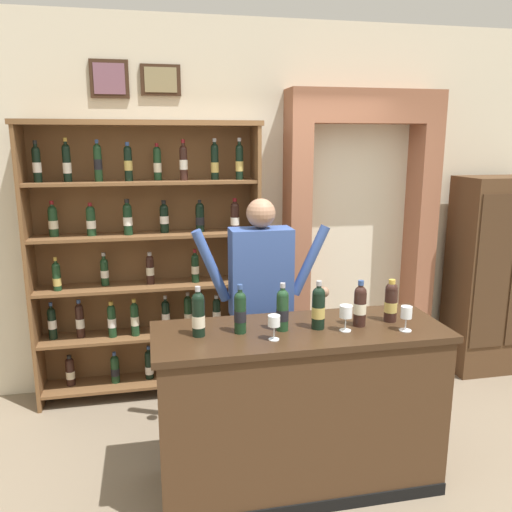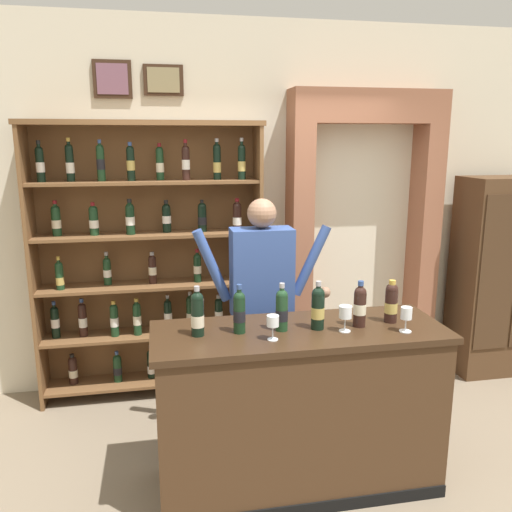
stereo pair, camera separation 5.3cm
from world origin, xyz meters
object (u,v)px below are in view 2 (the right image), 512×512
Objects in this scene: tasting_bottle_super_tuscan at (360,305)px; tasting_bottle_prosecco at (391,302)px; tasting_bottle_brunello at (282,309)px; wine_shelf at (150,255)px; tasting_bottle_chianti at (239,311)px; wine_glass_center at (406,315)px; side_cabinet at (498,276)px; tasting_bottle_bianco at (318,307)px; wine_glass_right at (345,313)px; tasting_counter at (298,408)px; shopkeeper at (262,291)px; tasting_bottle_grappa at (197,314)px; wine_glass_spare at (273,322)px.

tasting_bottle_super_tuscan reaches higher than tasting_bottle_prosecco.
tasting_bottle_brunello reaches higher than tasting_bottle_prosecco.
tasting_bottle_chianti is at bearing -70.12° from wine_shelf.
wine_shelf is 15.21× the size of wine_glass_center.
tasting_bottle_bianco is (-2.15, -1.31, 0.26)m from side_cabinet.
tasting_bottle_bianco is 1.96× the size of wine_glass_center.
tasting_bottle_super_tuscan is 1.81× the size of wine_glass_right.
side_cabinet is at bearing 29.89° from tasting_counter.
shopkeeper reaches higher than tasting_counter.
wine_shelf reaches higher than wine_glass_right.
wine_shelf reaches higher than tasting_bottle_super_tuscan.
tasting_bottle_super_tuscan is 1.06× the size of tasting_bottle_prosecco.
tasting_bottle_grappa is 0.71m from tasting_bottle_bianco.
tasting_bottle_brunello reaches higher than tasting_bottle_super_tuscan.
tasting_bottle_prosecco is at bearing 9.45° from tasting_bottle_super_tuscan.
wine_glass_right is at bearing -26.82° from tasting_bottle_bianco.
tasting_bottle_chianti reaches higher than wine_glass_spare.
wine_glass_right is (0.25, -0.09, 0.63)m from tasting_counter.
tasting_bottle_brunello is (-0.11, 0.00, 0.65)m from tasting_counter.
wine_glass_spare is (-0.20, -0.14, 0.62)m from tasting_counter.
tasting_bottle_brunello is 0.16m from wine_glass_spare.
tasting_bottle_super_tuscan reaches higher than wine_glass_right.
tasting_bottle_brunello is 0.37m from wine_glass_right.
side_cabinet is (3.14, -0.15, -0.30)m from wine_shelf.
wine_glass_spare is (0.17, -0.15, -0.03)m from tasting_bottle_chianti.
wine_glass_center is (1.48, -1.61, -0.07)m from wine_shelf.
side_cabinet is 6.17× the size of tasting_bottle_grappa.
wine_glass_spare is at bearing 178.51° from wine_glass_center.
tasting_bottle_prosecco is 0.80m from wine_glass_spare.
tasting_bottle_super_tuscan is at bearing -2.39° from tasting_bottle_chianti.
tasting_counter is at bearing -178.29° from tasting_bottle_prosecco.
wine_shelf reaches higher than tasting_bottle_grappa.
tasting_bottle_chianti is (-0.26, -0.63, 0.08)m from shopkeeper.
side_cabinet is at bearing -2.77° from wine_shelf.
side_cabinet is 12.11× the size of wine_glass_center.
tasting_bottle_prosecco is (0.95, 0.01, -0.00)m from tasting_bottle_chianti.
shopkeeper reaches higher than wine_glass_center.
tasting_bottle_chianti is 1.03× the size of tasting_bottle_super_tuscan.
wine_glass_center is 0.96× the size of wine_glass_right.
shopkeeper reaches higher than tasting_bottle_super_tuscan.
wine_glass_right is (1.13, -1.53, -0.06)m from wine_shelf.
tasting_bottle_grappa is 0.49m from tasting_bottle_brunello.
wine_shelf is 2.05m from tasting_bottle_prosecco.
tasting_bottle_grappa reaches higher than tasting_bottle_super_tuscan.
tasting_counter is 0.67m from wine_glass_spare.
tasting_bottle_bianco is at bearing -55.96° from wine_shelf.
shopkeeper reaches higher than wine_glass_spare.
tasting_bottle_chianti is (-0.36, 0.01, 0.65)m from tasting_counter.
tasting_bottle_bianco reaches higher than tasting_bottle_brunello.
wine_glass_spare is (-0.78, -0.15, -0.03)m from tasting_bottle_prosecco.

